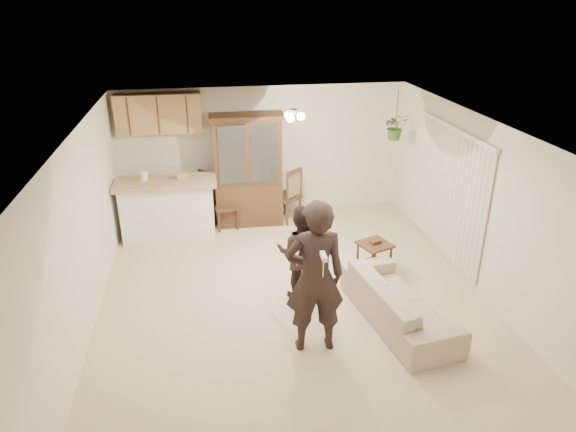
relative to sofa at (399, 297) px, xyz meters
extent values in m
plane|color=beige|center=(-1.28, 0.80, -0.37)|extent=(6.50, 6.50, 0.00)
cube|color=white|center=(-1.28, 0.80, 2.13)|extent=(5.50, 6.50, 0.02)
cube|color=silver|center=(-1.28, 4.05, 0.88)|extent=(5.50, 0.02, 2.50)
cube|color=silver|center=(-1.28, -2.45, 0.88)|extent=(5.50, 0.02, 2.50)
cube|color=silver|center=(-4.03, 0.80, 0.88)|extent=(0.02, 6.50, 2.50)
cube|color=silver|center=(1.47, 0.80, 0.88)|extent=(0.02, 6.50, 2.50)
cube|color=white|center=(-3.13, 3.15, 0.13)|extent=(1.60, 0.55, 1.00)
cube|color=tan|center=(-3.13, 3.15, 0.68)|extent=(1.75, 0.70, 0.08)
cube|color=#9C6A44|center=(-3.18, 3.87, 1.73)|extent=(1.50, 0.34, 0.70)
imported|color=#295020|center=(1.02, 3.20, 1.48)|extent=(0.43, 0.37, 0.48)
cylinder|color=black|center=(1.02, 3.20, 1.81)|extent=(0.01, 0.01, 0.65)
imported|color=beige|center=(0.00, 0.00, 0.00)|extent=(1.00, 1.96, 0.73)
imported|color=black|center=(-1.24, -0.34, 0.53)|extent=(0.67, 0.45, 1.80)
imported|color=black|center=(-1.18, 0.81, 0.31)|extent=(0.79, 0.70, 1.35)
cube|color=#381F14|center=(-1.65, 3.54, 0.04)|extent=(1.24, 0.53, 0.82)
cube|color=#381F14|center=(-1.65, 3.54, 1.07)|extent=(1.24, 0.47, 1.23)
cube|color=silver|center=(-1.65, 3.54, 1.07)|extent=(1.06, 0.05, 1.08)
cube|color=#381F14|center=(-1.65, 3.54, 1.70)|extent=(1.35, 0.55, 0.06)
cube|color=#381F14|center=(0.10, 1.32, 0.12)|extent=(0.59, 0.59, 0.04)
cube|color=#381F14|center=(0.10, 1.32, -0.23)|extent=(0.49, 0.49, 0.03)
cube|color=#381F14|center=(0.10, 1.32, 0.16)|extent=(0.19, 0.16, 0.05)
cube|color=#381F14|center=(-2.10, 3.40, 0.06)|extent=(0.49, 0.49, 0.05)
cube|color=#977F4B|center=(-2.10, 3.40, 0.31)|extent=(0.31, 0.09, 0.37)
cube|color=#381F14|center=(-2.10, 3.40, 0.55)|extent=(0.39, 0.10, 0.07)
cube|color=#381F14|center=(-2.57, 3.70, 0.07)|extent=(0.62, 0.62, 0.05)
cube|color=#977F4B|center=(-2.57, 3.70, 0.34)|extent=(0.25, 0.27, 0.38)
cube|color=#381F14|center=(-2.57, 3.70, 0.59)|extent=(0.30, 0.32, 0.08)
cube|color=#381F14|center=(-0.94, 3.55, 0.11)|extent=(0.67, 0.67, 0.05)
cube|color=#977F4B|center=(-0.94, 3.55, 0.39)|extent=(0.29, 0.26, 0.41)
cube|color=#381F14|center=(-0.94, 3.55, 0.66)|extent=(0.35, 0.31, 0.08)
cube|color=white|center=(-1.25, -0.81, 1.15)|extent=(0.06, 0.17, 0.05)
cube|color=white|center=(-1.29, 0.49, 0.51)|extent=(0.08, 0.13, 0.04)
camera|label=1|loc=(-2.43, -5.48, 3.74)|focal=32.00mm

